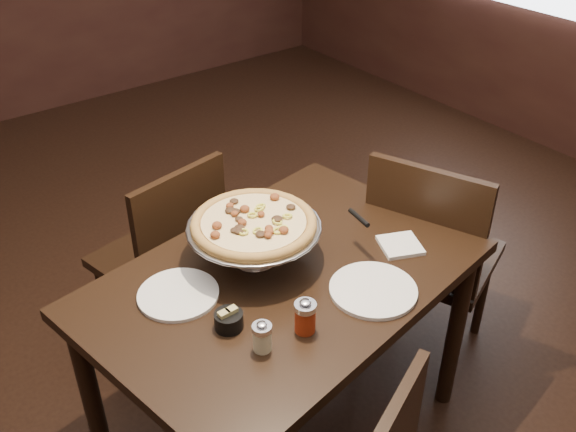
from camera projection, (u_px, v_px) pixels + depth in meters
room at (260, 80)px, 1.83m from camera, size 6.04×7.04×2.84m
dining_table at (285, 298)px, 2.13m from camera, size 1.39×1.04×0.79m
pizza_stand at (254, 224)px, 2.05m from camera, size 0.44×0.44×0.18m
parmesan_shaker at (262, 337)px, 1.76m from camera, size 0.06×0.06×0.10m
pepper_flake_shaker at (305, 316)px, 1.82m from camera, size 0.06×0.06×0.11m
packet_caddy at (229, 320)px, 1.85m from camera, size 0.08×0.08×0.07m
napkin_stack at (400, 245)px, 2.19m from camera, size 0.17×0.17×0.01m
plate_left at (178, 294)px, 1.97m from camera, size 0.25×0.25×0.01m
plate_near at (373, 290)px, 1.99m from camera, size 0.27×0.27×0.01m
serving_spatula at (359, 218)px, 2.08m from camera, size 0.12×0.12×0.02m
chair_far at (166, 254)px, 2.62m from camera, size 0.52×0.52×0.94m
chair_side at (430, 254)px, 2.57m from camera, size 0.60×0.60×0.99m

